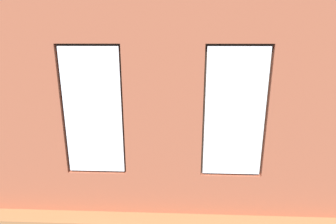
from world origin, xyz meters
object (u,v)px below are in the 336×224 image
object	(u,v)px
table_plant_small	(150,130)
papasan_chair	(175,116)
remote_gray	(161,132)
tv_flatscreen	(69,112)
cup_ceramic	(183,130)
couch_left	(261,138)
potted_plant_foreground_right	(95,99)
couch_by_window	(155,172)
potted_plant_corner_near_left	(251,111)
media_console	(71,134)
coffee_table	(168,135)
potted_plant_corner_far_left	(305,163)
potted_plant_near_tv	(76,129)
candle_jar	(168,131)

from	to	relation	value
table_plant_small	papasan_chair	distance (m)	1.76
remote_gray	tv_flatscreen	bearing A→B (deg)	-27.41
cup_ceramic	table_plant_small	xyz separation A→B (m)	(0.79, 0.28, 0.08)
couch_left	potted_plant_foreground_right	size ratio (longest dim) A/B	1.35
couch_by_window	potted_plant_corner_near_left	xyz separation A→B (m)	(-2.62, -3.43, 0.24)
media_console	potted_plant_foreground_right	xyz separation A→B (m)	(-0.30, -1.27, 0.67)
couch_by_window	table_plant_small	bearing A→B (deg)	-81.22
potted_plant_foreground_right	coffee_table	bearing A→B (deg)	144.54
potted_plant_corner_near_left	potted_plant_foreground_right	bearing A→B (deg)	0.63
papasan_chair	potted_plant_corner_far_left	distance (m)	4.09
tv_flatscreen	papasan_chair	xyz separation A→B (m)	(-2.74, -1.18, -0.41)
couch_by_window	potted_plant_near_tv	bearing A→B (deg)	-31.31
couch_by_window	couch_left	size ratio (longest dim) A/B	1.16
remote_gray	potted_plant_corner_far_left	size ratio (longest dim) A/B	0.18
potted_plant_corner_far_left	remote_gray	bearing A→B (deg)	-36.84
coffee_table	tv_flatscreen	xyz separation A→B (m)	(2.57, -0.35, 0.47)
candle_jar	couch_left	bearing A→B (deg)	-178.30
candle_jar	potted_plant_corner_far_left	bearing A→B (deg)	142.86
couch_by_window	candle_jar	distance (m)	1.77
couch_left	table_plant_small	distance (m)	2.73
remote_gray	potted_plant_near_tv	distance (m)	2.01
couch_left	potted_plant_corner_far_left	size ratio (longest dim) A/B	1.91
table_plant_small	tv_flatscreen	size ratio (longest dim) A/B	0.22
couch_by_window	potted_plant_near_tv	world-z (taller)	potted_plant_near_tv
potted_plant_near_tv	coffee_table	bearing A→B (deg)	-162.55
couch_by_window	potted_plant_foreground_right	world-z (taller)	potted_plant_foreground_right
potted_plant_near_tv	table_plant_small	bearing A→B (deg)	-162.56
couch_left	coffee_table	xyz separation A→B (m)	(2.30, 0.07, 0.04)
couch_by_window	cup_ceramic	size ratio (longest dim) A/B	22.16
couch_left	potted_plant_corner_near_left	bearing A→B (deg)	176.65
table_plant_small	media_console	xyz separation A→B (m)	(2.16, -0.47, -0.31)
couch_left	potted_plant_corner_near_left	xyz separation A→B (m)	(-0.15, -1.60, 0.24)
couch_by_window	papasan_chair	xyz separation A→B (m)	(-0.33, -3.28, 0.11)
couch_left	coffee_table	size ratio (longest dim) A/B	1.30
coffee_table	tv_flatscreen	size ratio (longest dim) A/B	1.25
table_plant_small	media_console	distance (m)	2.23
coffee_table	tv_flatscreen	world-z (taller)	tv_flatscreen
papasan_chair	cup_ceramic	bearing A→B (deg)	98.58
table_plant_small	potted_plant_near_tv	size ratio (longest dim) A/B	0.15
coffee_table	couch_left	bearing A→B (deg)	-178.30
papasan_chair	potted_plant_foreground_right	xyz separation A→B (m)	(2.44, -0.09, 0.47)
tv_flatscreen	potted_plant_near_tv	bearing A→B (deg)	119.59
table_plant_small	tv_flatscreen	bearing A→B (deg)	-12.43
couch_left	cup_ceramic	size ratio (longest dim) A/B	19.09
couch_left	coffee_table	bearing A→B (deg)	-86.16
potted_plant_corner_near_left	coffee_table	bearing A→B (deg)	34.15
couch_by_window	media_console	bearing A→B (deg)	-41.12
media_console	papasan_chair	xyz separation A→B (m)	(-2.74, -1.18, 0.20)
couch_by_window	remote_gray	bearing A→B (deg)	-89.62
cup_ceramic	candle_jar	bearing A→B (deg)	21.88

